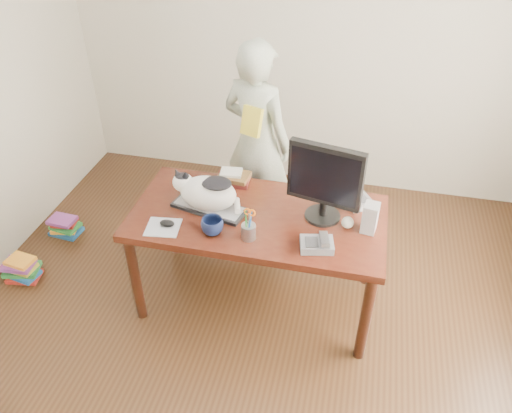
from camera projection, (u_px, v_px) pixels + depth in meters
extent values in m
plane|color=black|center=(236.00, 366.00, 3.12)|extent=(4.50, 4.50, 0.00)
plane|color=white|center=(303.00, 37.00, 4.08)|extent=(4.00, 0.00, 4.00)
cube|color=black|center=(258.00, 218.00, 3.16)|extent=(1.60, 0.80, 0.05)
cylinder|color=black|center=(136.00, 279.00, 3.25)|extent=(0.07, 0.07, 0.70)
cylinder|color=black|center=(365.00, 318.00, 2.98)|extent=(0.07, 0.07, 0.70)
cylinder|color=black|center=(173.00, 217.00, 3.78)|extent=(0.07, 0.07, 0.70)
cylinder|color=black|center=(371.00, 245.00, 3.52)|extent=(0.07, 0.07, 0.70)
cube|color=black|center=(269.00, 223.00, 3.63)|extent=(1.45, 0.03, 0.50)
cube|color=black|center=(209.00, 208.00, 3.18)|extent=(0.50, 0.28, 0.02)
cube|color=#A0A0A5|center=(209.00, 206.00, 3.18)|extent=(0.47, 0.24, 0.01)
ellipsoid|color=white|center=(208.00, 193.00, 3.12)|extent=(0.40, 0.30, 0.22)
ellipsoid|color=white|center=(183.00, 182.00, 3.13)|extent=(0.16, 0.15, 0.12)
ellipsoid|color=black|center=(182.00, 177.00, 3.11)|extent=(0.11, 0.10, 0.05)
cone|color=black|center=(177.00, 173.00, 3.10)|extent=(0.07, 0.07, 0.08)
cone|color=black|center=(185.00, 175.00, 3.08)|extent=(0.07, 0.07, 0.08)
ellipsoid|color=black|center=(216.00, 183.00, 3.04)|extent=(0.22, 0.19, 0.05)
cylinder|color=white|center=(237.00, 206.00, 3.14)|extent=(0.08, 0.16, 0.05)
cylinder|color=black|center=(322.00, 216.00, 3.12)|extent=(0.27, 0.27, 0.02)
cylinder|color=black|center=(323.00, 208.00, 3.09)|extent=(0.05, 0.05, 0.10)
cube|color=black|center=(325.00, 175.00, 2.92)|extent=(0.46, 0.15, 0.38)
cube|color=black|center=(324.00, 177.00, 2.90)|extent=(0.41, 0.09, 0.32)
cylinder|color=#939498|center=(249.00, 232.00, 2.93)|extent=(0.10, 0.10, 0.10)
cylinder|color=black|center=(246.00, 219.00, 2.90)|extent=(0.03, 0.03, 0.14)
cylinder|color=blue|center=(250.00, 222.00, 2.87)|extent=(0.03, 0.03, 0.14)
cylinder|color=#AE181C|center=(250.00, 219.00, 2.90)|extent=(0.01, 0.04, 0.14)
cylinder|color=#198020|center=(246.00, 222.00, 2.88)|extent=(0.02, 0.03, 0.14)
cylinder|color=#A09FA4|center=(249.00, 220.00, 2.87)|extent=(0.01, 0.02, 0.11)
cylinder|color=#A09FA4|center=(251.00, 220.00, 2.87)|extent=(0.02, 0.02, 0.11)
torus|color=orange|center=(247.00, 212.00, 2.84)|extent=(0.05, 0.02, 0.05)
torus|color=orange|center=(252.00, 213.00, 2.83)|extent=(0.05, 0.02, 0.05)
cube|color=silver|center=(163.00, 227.00, 3.04)|extent=(0.22, 0.21, 0.00)
ellipsoid|color=black|center=(167.00, 223.00, 3.04)|extent=(0.10, 0.07, 0.04)
imported|color=black|center=(212.00, 226.00, 2.97)|extent=(0.18, 0.18, 0.11)
cube|color=slate|center=(317.00, 245.00, 2.88)|extent=(0.21, 0.17, 0.05)
cube|color=#3D3D40|center=(312.00, 242.00, 2.85)|extent=(0.09, 0.11, 0.01)
cube|color=#A09FA4|center=(324.00, 239.00, 2.86)|extent=(0.08, 0.17, 0.06)
cube|color=#A9A9AC|center=(370.00, 218.00, 2.96)|extent=(0.10, 0.11, 0.19)
sphere|color=white|center=(348.00, 222.00, 3.02)|extent=(0.07, 0.07, 0.07)
cube|color=#461312|center=(233.00, 180.00, 3.43)|extent=(0.24, 0.18, 0.04)
cube|color=#52391C|center=(234.00, 176.00, 3.41)|extent=(0.22, 0.17, 0.03)
cube|color=silver|center=(231.00, 172.00, 3.40)|extent=(0.16, 0.13, 0.02)
cube|color=slate|center=(357.00, 200.00, 3.23)|extent=(0.22, 0.24, 0.05)
cube|color=#3D3D40|center=(360.00, 199.00, 3.19)|extent=(0.13, 0.13, 0.01)
imported|color=silver|center=(257.00, 142.00, 3.81)|extent=(0.68, 0.56, 1.59)
cube|color=yellow|center=(252.00, 121.00, 3.52)|extent=(0.17, 0.14, 0.21)
cube|color=red|center=(25.00, 276.00, 3.74)|extent=(0.25, 0.19, 0.03)
cube|color=#195498|center=(24.00, 274.00, 3.72)|extent=(0.23, 0.18, 0.03)
cube|color=#247A31|center=(22.00, 269.00, 3.71)|extent=(0.27, 0.22, 0.03)
cube|color=gold|center=(22.00, 267.00, 3.69)|extent=(0.21, 0.16, 0.03)
cube|color=#803789|center=(18.00, 265.00, 3.66)|extent=(0.23, 0.17, 0.03)
cube|color=#FEA32A|center=(20.00, 261.00, 3.65)|extent=(0.21, 0.17, 0.03)
cube|color=#195498|center=(66.00, 231.00, 4.17)|extent=(0.25, 0.19, 0.03)
cube|color=#FEA32A|center=(65.00, 228.00, 4.15)|extent=(0.22, 0.19, 0.03)
cube|color=#247A31|center=(66.00, 226.00, 4.12)|extent=(0.24, 0.19, 0.03)
cube|color=red|center=(64.00, 222.00, 4.12)|extent=(0.21, 0.16, 0.03)
cube|color=#803789|center=(62.00, 220.00, 4.09)|extent=(0.22, 0.17, 0.03)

